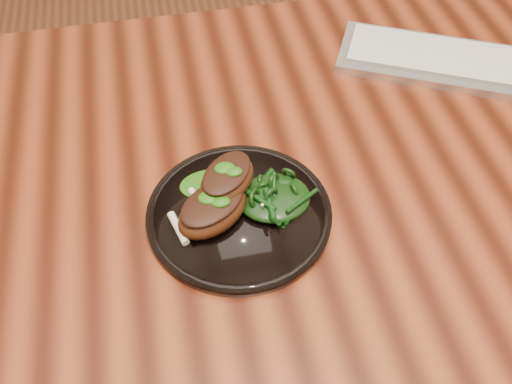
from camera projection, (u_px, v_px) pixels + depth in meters
desk at (318, 187)px, 0.90m from camera, size 1.60×0.80×0.75m
plate at (239, 214)px, 0.75m from camera, size 0.24×0.24×0.01m
lamb_chop_front at (212, 209)px, 0.71m from camera, size 0.12×0.11×0.05m
lamb_chop_back at (227, 179)px, 0.73m from camera, size 0.10×0.11×0.04m
herb_smear at (210, 184)px, 0.77m from camera, size 0.08×0.05×0.01m
greens_heap at (274, 195)px, 0.74m from camera, size 0.10×0.09×0.04m
keyboard at (476, 66)px, 0.95m from camera, size 0.47×0.33×0.02m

